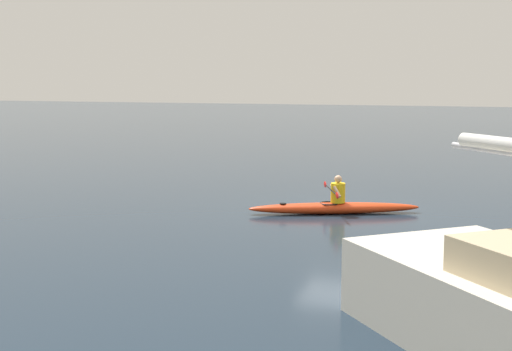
% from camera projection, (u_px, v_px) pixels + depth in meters
% --- Properties ---
extents(ground_plane, '(160.00, 160.00, 0.00)m').
position_uv_depth(ground_plane, '(346.00, 211.00, 19.79)').
color(ground_plane, '#1E2D3D').
extents(kayak, '(4.60, 2.43, 0.31)m').
position_uv_depth(kayak, '(334.00, 208.00, 19.33)').
color(kayak, red).
rests_on(kayak, ground).
extents(kayaker, '(0.97, 2.16, 0.76)m').
position_uv_depth(kayaker, '(337.00, 191.00, 19.27)').
color(kayaker, yellow).
rests_on(kayaker, kayak).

